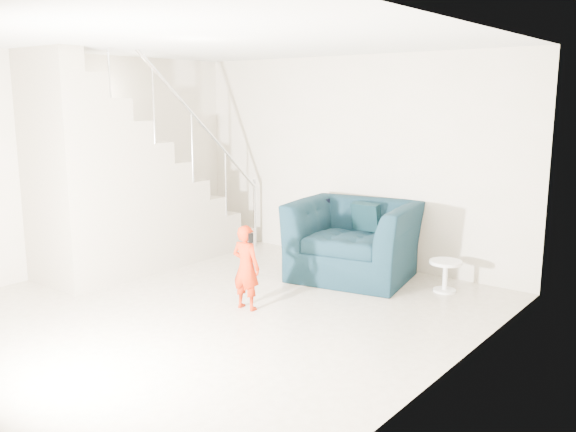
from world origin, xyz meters
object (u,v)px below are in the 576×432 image
(side_table, at_px, (445,271))
(staircase, at_px, (122,196))
(toddler, at_px, (246,267))
(armchair, at_px, (354,240))

(side_table, distance_m, staircase, 4.04)
(toddler, bearing_deg, side_table, -131.64)
(armchair, relative_size, toddler, 1.60)
(toddler, height_order, side_table, toddler)
(toddler, xyz_separation_m, side_table, (1.38, 1.82, -0.20))
(toddler, xyz_separation_m, staircase, (-2.24, 0.16, 0.50))
(staircase, bearing_deg, armchair, 31.22)
(toddler, bearing_deg, armchair, -103.06)
(staircase, bearing_deg, side_table, 24.62)
(armchair, distance_m, toddler, 1.69)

